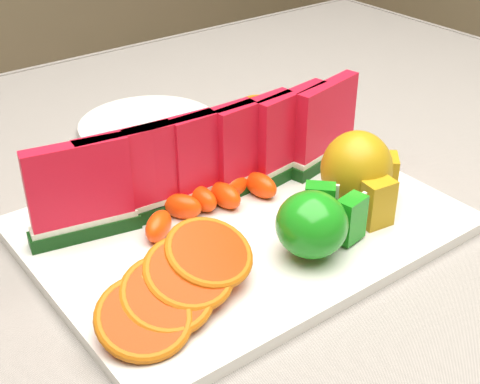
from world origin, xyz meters
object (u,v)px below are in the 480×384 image
at_px(apple_cluster, 316,222).
at_px(pear_cluster, 360,172).
at_px(side_plate, 149,126).
at_px(platter, 241,224).

bearing_deg(apple_cluster, pear_cluster, 20.86).
xyz_separation_m(pear_cluster, side_plate, (-0.07, 0.31, -0.05)).
relative_size(platter, apple_cluster, 3.82).
bearing_deg(pear_cluster, platter, 155.60).
distance_m(platter, side_plate, 0.26).
height_order(apple_cluster, side_plate, apple_cluster).
distance_m(platter, pear_cluster, 0.13).
distance_m(apple_cluster, pear_cluster, 0.10).
xyz_separation_m(apple_cluster, side_plate, (0.02, 0.34, -0.04)).
xyz_separation_m(platter, side_plate, (0.04, 0.26, -0.00)).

